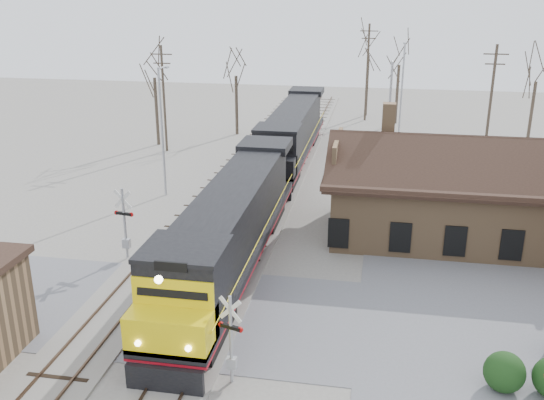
# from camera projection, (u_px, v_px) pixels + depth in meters

# --- Properties ---
(ground) EXTENTS (140.00, 140.00, 0.00)m
(ground) POSITION_uv_depth(u_px,v_px,m) (209.00, 314.00, 28.78)
(ground) COLOR gray
(ground) RESTS_ON ground
(road) EXTENTS (60.00, 9.00, 0.03)m
(road) POSITION_uv_depth(u_px,v_px,m) (209.00, 314.00, 28.77)
(road) COLOR slate
(road) RESTS_ON ground
(track_main) EXTENTS (3.40, 90.00, 0.24)m
(track_main) POSITION_uv_depth(u_px,v_px,m) (267.00, 206.00, 42.67)
(track_main) COLOR gray
(track_main) RESTS_ON ground
(track_siding) EXTENTS (3.40, 90.00, 0.24)m
(track_siding) POSITION_uv_depth(u_px,v_px,m) (206.00, 202.00, 43.42)
(track_siding) COLOR gray
(track_siding) RESTS_ON ground
(depot) EXTENTS (15.20, 9.31, 7.90)m
(depot) POSITION_uv_depth(u_px,v_px,m) (450.00, 199.00, 37.11)
(depot) COLOR #906D4A
(depot) RESTS_ON ground
(locomotive_lead) EXTENTS (3.30, 22.10, 4.91)m
(locomotive_lead) POSITION_uv_depth(u_px,v_px,m) (230.00, 230.00, 31.91)
(locomotive_lead) COLOR black
(locomotive_lead) RESTS_ON ground
(locomotive_trailing) EXTENTS (3.30, 22.10, 4.65)m
(locomotive_trailing) POSITION_uv_depth(u_px,v_px,m) (292.00, 134.00, 52.67)
(locomotive_trailing) COLOR black
(locomotive_trailing) RESTS_ON ground
(crossbuck_near) EXTENTS (1.06, 0.39, 3.78)m
(crossbuck_near) POSITION_uv_depth(u_px,v_px,m) (231.00, 342.00, 23.28)
(crossbuck_near) COLOR #A5A8AD
(crossbuck_near) RESTS_ON ground
(crossbuck_far) EXTENTS (1.20, 0.32, 4.23)m
(crossbuck_far) POSITION_uv_depth(u_px,v_px,m) (125.00, 227.00, 33.98)
(crossbuck_far) COLOR #A5A8AD
(crossbuck_far) RESTS_ON ground
(hedge_a) EXTENTS (1.58, 1.58, 1.58)m
(hedge_a) POSITION_uv_depth(u_px,v_px,m) (504.00, 372.00, 23.14)
(hedge_a) COLOR black
(hedge_a) RESTS_ON ground
(streetlight_a) EXTENTS (0.25, 2.04, 9.38)m
(streetlight_a) POSITION_uv_depth(u_px,v_px,m) (162.00, 126.00, 43.58)
(streetlight_a) COLOR #A5A8AD
(streetlight_a) RESTS_ON ground
(streetlight_b) EXTENTS (0.25, 2.04, 9.49)m
(streetlight_b) POSITION_uv_depth(u_px,v_px,m) (389.00, 118.00, 45.65)
(streetlight_b) COLOR #A5A8AD
(streetlight_b) RESTS_ON ground
(streetlight_c) EXTENTS (0.25, 2.04, 9.68)m
(streetlight_c) POSITION_uv_depth(u_px,v_px,m) (402.00, 88.00, 58.76)
(streetlight_c) COLOR #A5A8AD
(streetlight_c) RESTS_ON ground
(utility_pole_a) EXTENTS (2.00, 0.24, 9.74)m
(utility_pole_a) POSITION_uv_depth(u_px,v_px,m) (164.00, 97.00, 55.60)
(utility_pole_a) COLOR #382D23
(utility_pole_a) RESTS_ON ground
(utility_pole_b) EXTENTS (2.00, 0.24, 10.82)m
(utility_pole_b) POSITION_uv_depth(u_px,v_px,m) (367.00, 71.00, 68.50)
(utility_pole_b) COLOR #382D23
(utility_pole_b) RESTS_ON ground
(utility_pole_c) EXTENTS (2.00, 0.24, 10.27)m
(utility_pole_c) POSITION_uv_depth(u_px,v_px,m) (490.00, 104.00, 50.84)
(utility_pole_c) COLOR #382D23
(utility_pole_c) RESTS_ON ground
(tree_a) EXTENTS (4.34, 4.34, 10.64)m
(tree_a) POSITION_uv_depth(u_px,v_px,m) (154.00, 66.00, 57.05)
(tree_a) COLOR #382D23
(tree_a) RESTS_ON ground
(tree_b) EXTENTS (4.05, 4.05, 9.91)m
(tree_b) POSITION_uv_depth(u_px,v_px,m) (236.00, 66.00, 61.41)
(tree_b) COLOR #382D23
(tree_b) RESTS_ON ground
(tree_c) EXTENTS (4.75, 4.75, 11.63)m
(tree_c) POSITION_uv_depth(u_px,v_px,m) (369.00, 45.00, 70.25)
(tree_c) COLOR #382D23
(tree_c) RESTS_ON ground
(tree_d) EXTENTS (4.35, 4.35, 10.66)m
(tree_d) POSITION_uv_depth(u_px,v_px,m) (400.00, 55.00, 66.26)
(tree_d) COLOR #382D23
(tree_d) RESTS_ON ground
(tree_e) EXTENTS (4.05, 4.05, 9.93)m
(tree_e) POSITION_uv_depth(u_px,v_px,m) (537.00, 71.00, 57.58)
(tree_e) COLOR #382D23
(tree_e) RESTS_ON ground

